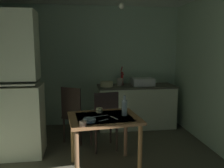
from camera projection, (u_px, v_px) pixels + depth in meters
The scene contains 19 objects.
ground_plane at pixel (103, 162), 3.41m from camera, with size 4.61×4.61×0.00m, color #544F3F.
wall_back at pixel (94, 66), 5.02m from camera, with size 3.71×0.10×2.49m, color #B6CEAC.
hutch_cabinet at pixel (10, 90), 3.49m from camera, with size 0.90×0.55×2.17m.
counter_cabinet at pixel (136, 106), 4.89m from camera, with size 1.59×0.64×0.87m.
sink_basin at pixel (143, 82), 4.83m from camera, with size 0.44×0.34×0.15m.
hand_pump at pixel (122, 77), 4.80m from camera, with size 0.05×0.27×0.39m.
mixing_bowl_counter at pixel (107, 84), 4.69m from camera, with size 0.25×0.25×0.10m, color beige.
stoneware_crock at pixel (120, 82), 4.82m from camera, with size 0.12×0.12×0.15m, color beige.
dining_table at pixel (104, 125), 3.13m from camera, with size 0.99×0.83×0.74m.
chair_far_side at pixel (105, 119), 3.74m from camera, with size 0.46×0.46×0.97m.
chair_by_counter at pixel (75, 113), 4.07m from camera, with size 0.55×0.55×0.99m.
serving_bowl_wide at pixel (89, 120), 2.89m from camera, with size 0.16×0.16×0.04m, color #9EB2C6.
teacup_cream at pixel (99, 110), 3.31m from camera, with size 0.09×0.09×0.07m, color beige.
teacup_mint at pixel (83, 124), 2.73m from camera, with size 0.08×0.08×0.06m, color tan.
glass_bottle at pixel (124, 107), 3.16m from camera, with size 0.08×0.08×0.27m.
table_knife at pixel (101, 116), 3.15m from camera, with size 0.20×0.02×0.01m, color silver.
teaspoon_near_bowl at pixel (103, 120), 2.96m from camera, with size 0.14×0.02×0.01m, color beige.
teaspoon_by_cup at pixel (114, 118), 3.06m from camera, with size 0.15×0.02×0.01m, color beige.
pendant_bulb at pixel (122, 6), 3.28m from camera, with size 0.08×0.08×0.08m, color #F9EFCC.
Camera 1 is at (-0.29, -3.18, 1.65)m, focal length 37.68 mm.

